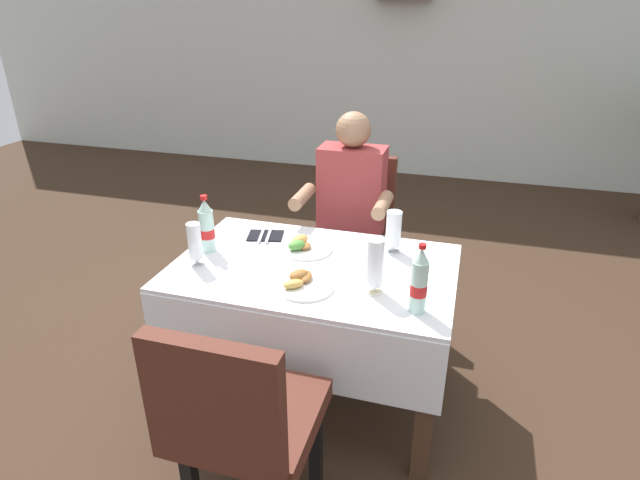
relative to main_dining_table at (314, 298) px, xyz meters
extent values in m
plane|color=#382619|center=(0.03, 0.00, -0.56)|extent=(11.00, 11.00, 0.00)
cube|color=silver|center=(0.03, 3.81, 1.00)|extent=(11.00, 0.12, 3.11)
cube|color=white|center=(0.00, 0.00, 0.16)|extent=(1.24, 0.80, 0.02)
cube|color=white|center=(0.00, -0.39, -0.01)|extent=(1.24, 0.02, 0.32)
cube|color=white|center=(0.00, 0.39, -0.01)|extent=(1.24, 0.02, 0.32)
cube|color=white|center=(-0.61, 0.00, -0.01)|extent=(0.02, 0.80, 0.32)
cube|color=white|center=(0.61, 0.00, -0.01)|extent=(0.02, 0.80, 0.32)
cube|color=#472D1E|center=(-0.56, -0.34, -0.20)|extent=(0.07, 0.07, 0.70)
cube|color=#472D1E|center=(0.56, -0.34, -0.20)|extent=(0.07, 0.07, 0.70)
cube|color=#472D1E|center=(-0.56, 0.34, -0.20)|extent=(0.07, 0.07, 0.70)
cube|color=#472D1E|center=(0.56, 0.34, -0.20)|extent=(0.07, 0.07, 0.70)
cube|color=#4C2319|center=(0.00, 0.70, -0.07)|extent=(0.44, 0.44, 0.08)
cube|color=#4C2319|center=(0.00, 0.95, 0.19)|extent=(0.42, 0.06, 0.44)
cube|color=black|center=(-0.17, 0.53, -0.33)|extent=(0.04, 0.04, 0.45)
cube|color=black|center=(0.17, 0.53, -0.33)|extent=(0.04, 0.04, 0.45)
cube|color=black|center=(-0.17, 0.87, -0.33)|extent=(0.04, 0.04, 0.45)
cube|color=black|center=(0.17, 0.87, -0.33)|extent=(0.04, 0.04, 0.45)
cube|color=#4C2319|center=(0.00, -0.70, -0.07)|extent=(0.44, 0.44, 0.08)
cube|color=#4C2319|center=(0.00, -0.95, 0.19)|extent=(0.42, 0.06, 0.44)
cube|color=black|center=(0.17, -0.53, -0.33)|extent=(0.04, 0.04, 0.45)
cube|color=black|center=(-0.17, -0.53, -0.33)|extent=(0.04, 0.04, 0.45)
cylinder|color=#282D42|center=(-0.08, 0.50, -0.33)|extent=(0.10, 0.10, 0.45)
cylinder|color=#282D42|center=(0.08, 0.50, -0.33)|extent=(0.10, 0.10, 0.45)
cube|color=#282D42|center=(0.00, 0.66, -0.05)|extent=(0.34, 0.36, 0.12)
cube|color=#9E3838|center=(0.00, 0.74, 0.26)|extent=(0.36, 0.20, 0.50)
sphere|color=#997051|center=(0.00, 0.74, 0.61)|extent=(0.19, 0.19, 0.19)
cylinder|color=#997051|center=(-0.22, 0.51, 0.29)|extent=(0.07, 0.26, 0.07)
cylinder|color=#997051|center=(0.21, 0.51, 0.29)|extent=(0.07, 0.26, 0.07)
cylinder|color=white|center=(0.03, -0.20, 0.17)|extent=(0.23, 0.23, 0.01)
ellipsoid|color=#99602D|center=(0.01, -0.15, 0.19)|extent=(0.08, 0.11, 0.03)
ellipsoid|color=gold|center=(-0.01, -0.23, 0.20)|extent=(0.10, 0.09, 0.03)
ellipsoid|color=#99602D|center=(-0.01, -0.16, 0.20)|extent=(0.10, 0.11, 0.04)
cylinder|color=white|center=(-0.08, 0.14, 0.17)|extent=(0.24, 0.24, 0.01)
ellipsoid|color=#99602D|center=(-0.09, 0.13, 0.19)|extent=(0.09, 0.09, 0.03)
ellipsoid|color=#4C8E38|center=(-0.11, 0.11, 0.20)|extent=(0.10, 0.10, 0.04)
ellipsoid|color=gold|center=(-0.12, 0.16, 0.20)|extent=(0.09, 0.11, 0.05)
cylinder|color=white|center=(0.31, 0.24, 0.17)|extent=(0.07, 0.07, 0.01)
cylinder|color=white|center=(0.31, 0.24, 0.19)|extent=(0.02, 0.02, 0.03)
cylinder|color=white|center=(0.31, 0.24, 0.29)|extent=(0.07, 0.07, 0.16)
cylinder|color=#C68928|center=(0.31, 0.24, 0.24)|extent=(0.06, 0.06, 0.07)
cylinder|color=white|center=(0.30, -0.15, 0.17)|extent=(0.07, 0.07, 0.01)
cylinder|color=white|center=(0.30, -0.15, 0.19)|extent=(0.02, 0.02, 0.03)
cylinder|color=white|center=(0.30, -0.15, 0.30)|extent=(0.07, 0.07, 0.20)
cylinder|color=gold|center=(0.30, -0.15, 0.28)|extent=(0.06, 0.06, 0.16)
cylinder|color=white|center=(-0.50, -0.14, 0.17)|extent=(0.07, 0.07, 0.01)
cylinder|color=white|center=(-0.50, -0.14, 0.19)|extent=(0.02, 0.02, 0.03)
cylinder|color=white|center=(-0.50, -0.14, 0.28)|extent=(0.06, 0.06, 0.16)
cylinder|color=black|center=(-0.50, -0.14, 0.25)|extent=(0.06, 0.06, 0.10)
cylinder|color=silver|center=(0.48, -0.24, 0.27)|extent=(0.06, 0.06, 0.21)
cylinder|color=red|center=(0.48, -0.24, 0.26)|extent=(0.06, 0.06, 0.05)
cone|color=silver|center=(0.48, -0.24, 0.40)|extent=(0.06, 0.06, 0.05)
cylinder|color=red|center=(0.48, -0.24, 0.44)|extent=(0.03, 0.03, 0.02)
cylinder|color=silver|center=(-0.51, 0.01, 0.27)|extent=(0.07, 0.07, 0.20)
cylinder|color=red|center=(-0.51, 0.01, 0.26)|extent=(0.07, 0.07, 0.04)
cone|color=silver|center=(-0.51, 0.01, 0.39)|extent=(0.06, 0.06, 0.05)
cylinder|color=red|center=(-0.51, 0.01, 0.43)|extent=(0.03, 0.03, 0.02)
cube|color=black|center=(-0.32, 0.23, 0.17)|extent=(0.20, 0.17, 0.01)
cube|color=silver|center=(-0.34, 0.22, 0.18)|extent=(0.06, 0.19, 0.01)
cube|color=silver|center=(-0.30, 0.23, 0.18)|extent=(0.06, 0.19, 0.01)
camera|label=1|loc=(0.60, -1.93, 1.23)|focal=29.03mm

